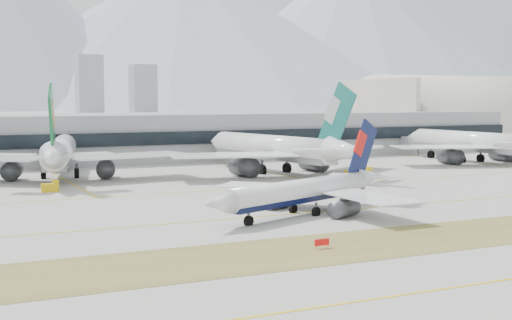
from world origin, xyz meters
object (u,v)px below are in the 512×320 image
widebody_cathay (277,149)px  widebody_china_air (474,143)px  taxiing_airliner (307,191)px  terminal (132,137)px  widebody_eva (59,154)px  hangar (457,143)px

widebody_cathay → widebody_china_air: bearing=-97.4°
taxiing_airliner → widebody_china_air: (96.24, 63.51, 2.14)m
terminal → taxiing_airliner: bearing=-91.3°
widebody_cathay → terminal: 63.83m
terminal → widebody_cathay: bearing=-69.1°
widebody_eva → terminal: 56.69m
widebody_china_air → terminal: bearing=56.5°
widebody_china_air → hangar: (61.15, 77.33, -5.97)m
taxiing_airliner → hangar: 211.25m
taxiing_airliner → terminal: taxiing_airliner is taller
taxiing_airliner → widebody_china_air: widebody_china_air is taller
widebody_china_air → terminal: widebody_china_air is taller
hangar → widebody_eva: bearing=-160.2°
widebody_eva → terminal: (31.87, 46.87, 1.20)m
widebody_cathay → terminal: size_ratio=0.24×
widebody_eva → widebody_cathay: widebody_cathay is taller
widebody_china_air → hangar: 98.77m
widebody_eva → widebody_cathay: size_ratio=0.96×
widebody_eva → widebody_cathay: 56.12m
taxiing_airliner → widebody_eva: 79.36m
taxiing_airliner → widebody_eva: (-29.04, 73.82, 2.34)m
terminal → hangar: (154.56, 20.16, -7.37)m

